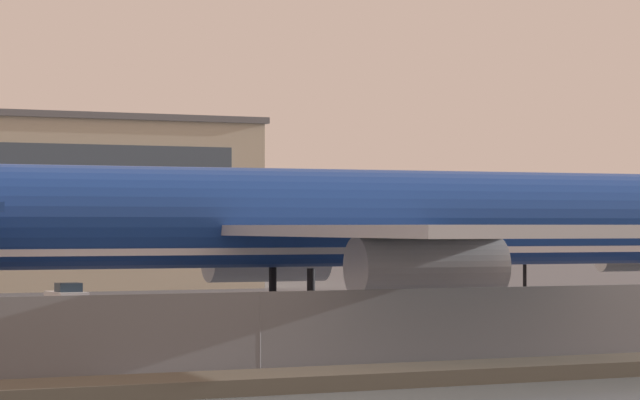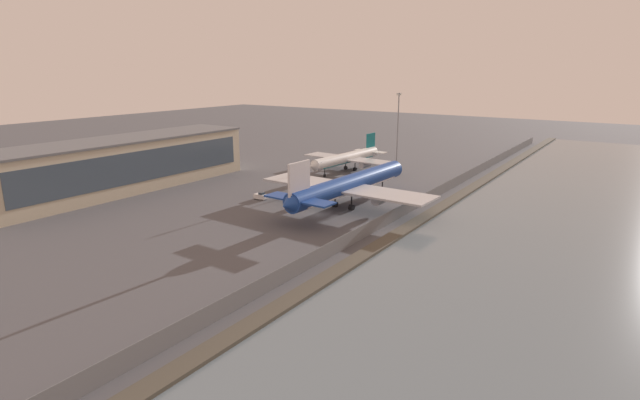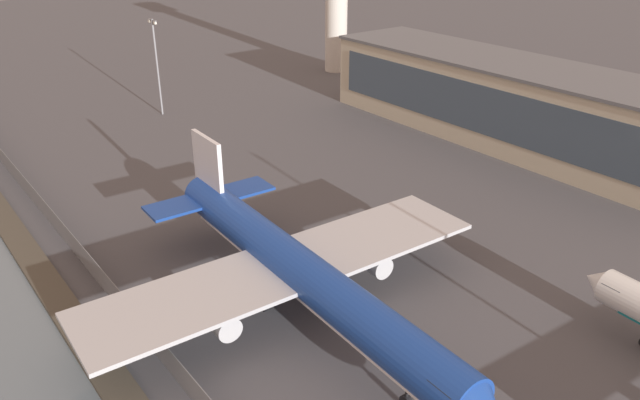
# 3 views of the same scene
# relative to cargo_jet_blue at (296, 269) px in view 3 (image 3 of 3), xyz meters

# --- Properties ---
(ground_plane) EXTENTS (500.00, 500.00, 0.00)m
(ground_plane) POSITION_rel_cargo_jet_blue_xyz_m (-9.59, 2.01, -5.09)
(ground_plane) COLOR #4C4C51
(shoreline_seawall) EXTENTS (320.00, 3.00, 0.50)m
(shoreline_seawall) POSITION_rel_cargo_jet_blue_xyz_m (-9.59, -18.49, -4.84)
(shoreline_seawall) COLOR #474238
(shoreline_seawall) RESTS_ON ground
(perimeter_fence) EXTENTS (280.00, 0.10, 2.73)m
(perimeter_fence) POSITION_rel_cargo_jet_blue_xyz_m (-9.59, -13.99, -3.72)
(perimeter_fence) COLOR slate
(perimeter_fence) RESTS_ON ground
(cargo_jet_blue) EXTENTS (48.99, 42.27, 13.34)m
(cargo_jet_blue) POSITION_rel_cargo_jet_blue_xyz_m (0.00, 0.00, 0.00)
(cargo_jet_blue) COLOR #193D93
(cargo_jet_blue) RESTS_ON ground
(baggage_tug) EXTENTS (1.71, 3.26, 1.80)m
(baggage_tug) POSITION_rel_cargo_jet_blue_xyz_m (-6.56, 21.15, -4.28)
(baggage_tug) COLOR white
(baggage_tug) RESTS_ON ground
(terminal_building) EXTENTS (72.49, 17.27, 13.50)m
(terminal_building) POSITION_rel_cargo_jet_blue_xyz_m (-18.69, 58.10, 1.67)
(terminal_building) COLOR #BCB299
(terminal_building) RESTS_ON ground
(apron_light_mast_apron_west) EXTENTS (3.20, 0.40, 18.08)m
(apron_light_mast_apron_west) POSITION_rel_cargo_jet_blue_xyz_m (-69.11, 16.99, 5.20)
(apron_light_mast_apron_west) COLOR gray
(apron_light_mast_apron_west) RESTS_ON ground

